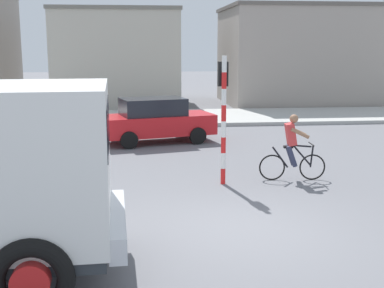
{
  "coord_description": "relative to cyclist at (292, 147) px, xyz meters",
  "views": [
    {
      "loc": [
        -1.91,
        -9.15,
        3.44
      ],
      "look_at": [
        -0.66,
        2.5,
        1.2
      ],
      "focal_mm": 48.33,
      "sensor_mm": 36.0,
      "label": 1
    }
  ],
  "objects": [
    {
      "name": "traffic_light_pole",
      "position": [
        -1.83,
        -0.1,
        1.2
      ],
      "size": [
        0.24,
        0.43,
        3.2
      ],
      "color": "red",
      "rests_on": "ground"
    },
    {
      "name": "ground_plane",
      "position": [
        -2.05,
        -3.5,
        -0.86
      ],
      "size": [
        120.0,
        120.0,
        0.0
      ],
      "primitive_type": "plane",
      "color": "slate"
    },
    {
      "name": "car_red_near",
      "position": [
        -3.29,
        5.7,
        -0.05
      ],
      "size": [
        4.3,
        2.63,
        1.6
      ],
      "color": "red",
      "rests_on": "ground"
    },
    {
      "name": "cyclist",
      "position": [
        0.0,
        0.0,
        0.0
      ],
      "size": [
        1.73,
        0.5,
        1.72
      ],
      "color": "black",
      "rests_on": "ground"
    },
    {
      "name": "building_mid_block",
      "position": [
        -5.03,
        18.77,
        1.89
      ],
      "size": [
        7.15,
        7.03,
        5.5
      ],
      "color": "#B2AD9E",
      "rests_on": "ground"
    },
    {
      "name": "sidewalk_far",
      "position": [
        -2.05,
        11.56,
        -0.78
      ],
      "size": [
        80.0,
        5.0,
        0.16
      ],
      "primitive_type": "cube",
      "color": "#ADADA8",
      "rests_on": "ground"
    },
    {
      "name": "building_corner_right",
      "position": [
        5.9,
        17.84,
        1.99
      ],
      "size": [
        9.2,
        7.29,
        5.7
      ],
      "color": "#9E9389",
      "rests_on": "ground"
    }
  ]
}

